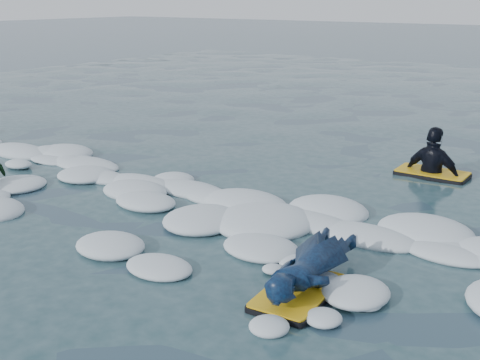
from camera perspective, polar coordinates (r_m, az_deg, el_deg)
name	(u,v)px	position (r m, az deg, el deg)	size (l,w,h in m)	color
ground	(96,225)	(7.72, -13.52, -4.16)	(120.00, 120.00, 0.00)	#172F37
foam_band	(153,203)	(8.38, -8.24, -2.15)	(12.00, 3.10, 0.30)	silver
prone_woman_unit	(310,268)	(5.91, 6.65, -8.28)	(0.74, 1.66, 0.42)	black
waiting_rider_unit	(432,178)	(10.00, 17.73, 0.22)	(1.10, 0.62, 1.64)	black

